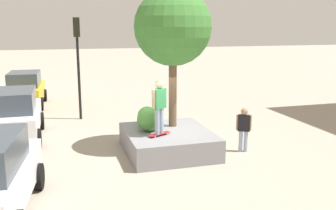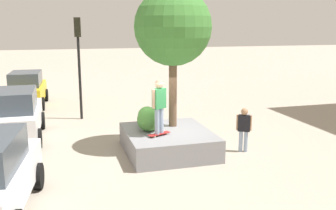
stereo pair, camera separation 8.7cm
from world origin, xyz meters
TOP-DOWN VIEW (x-y plane):
  - ground_plane at (0.00, 0.00)m, footprint 120.00×120.00m
  - planter_ledge at (-0.24, -0.12)m, footprint 3.17×2.82m
  - plaza_tree at (0.36, -0.47)m, footprint 2.65×2.65m
  - boxwood_shrub at (0.67, 0.38)m, footprint 0.69×0.69m
  - hedge_clump at (-0.05, 0.51)m, footprint 0.77×0.77m
  - skateboard at (-0.69, 0.30)m, footprint 0.53×0.81m
  - skateboarder at (-0.69, 0.30)m, footprint 0.42×0.52m
  - police_car at (2.72, 5.01)m, footprint 4.17×1.98m
  - taxi_cab at (9.04, 5.04)m, footprint 4.09×2.03m
  - traffic_light_corner at (5.44, 2.43)m, footprint 0.36×0.31m
  - pedestrian_crossing at (-0.88, -2.62)m, footprint 0.34×0.47m

SIDE VIEW (x-z plane):
  - ground_plane at x=0.00m, z-range 0.00..0.00m
  - planter_ledge at x=-0.24m, z-range 0.00..0.75m
  - skateboard at x=-0.69m, z-range 0.77..0.84m
  - pedestrian_crossing at x=-0.88m, z-range 0.12..1.64m
  - taxi_cab at x=9.04m, z-range 0.01..1.88m
  - police_car at x=2.72m, z-range 0.02..1.95m
  - boxwood_shrub at x=0.67m, z-range 0.75..1.44m
  - hedge_clump at x=-0.05m, z-range 0.75..1.52m
  - skateboarder at x=-0.69m, z-range 0.96..2.71m
  - traffic_light_corner at x=5.44m, z-range 0.83..5.43m
  - plaza_tree at x=0.36m, z-range 1.79..6.57m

